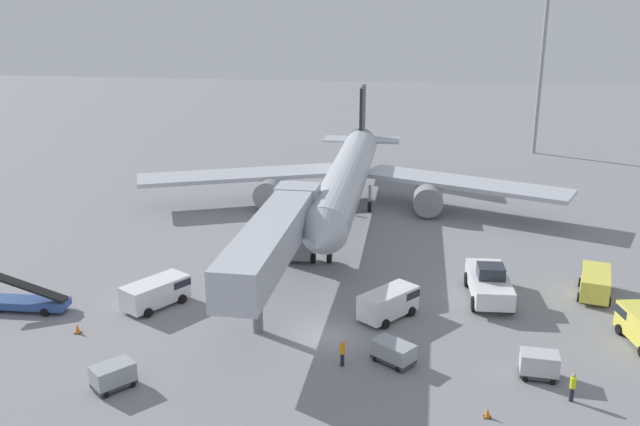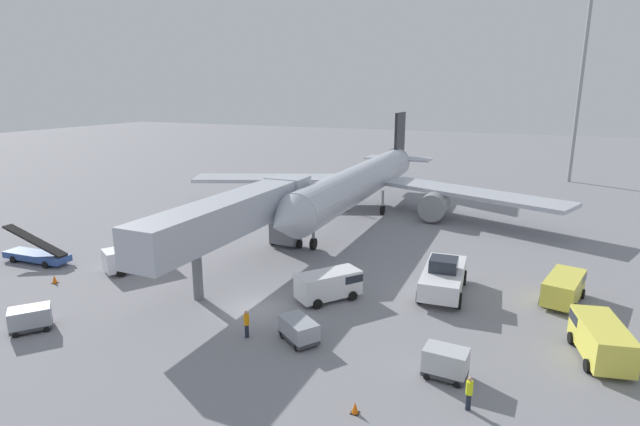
% 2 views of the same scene
% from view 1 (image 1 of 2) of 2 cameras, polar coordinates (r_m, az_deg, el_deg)
% --- Properties ---
extents(ground_plane, '(300.00, 300.00, 0.00)m').
position_cam_1_polar(ground_plane, '(45.07, 0.51, -10.34)').
color(ground_plane, gray).
extents(airplane_at_gate, '(45.51, 43.59, 11.07)m').
position_cam_1_polar(airplane_at_gate, '(69.75, 2.39, 3.11)').
color(airplane_at_gate, '#B7BCC6').
rests_on(airplane_at_gate, ground).
extents(jet_bridge, '(3.47, 20.58, 6.50)m').
position_cam_1_polar(jet_bridge, '(49.10, -3.68, -1.87)').
color(jet_bridge, '#B2B7C1').
rests_on(jet_bridge, ground).
extents(pushback_tug, '(3.30, 7.04, 2.76)m').
position_cam_1_polar(pushback_tug, '(51.32, 14.08, -5.74)').
color(pushback_tug, white).
rests_on(pushback_tug, ground).
extents(belt_loader_truck, '(6.21, 1.99, 3.01)m').
position_cam_1_polar(belt_loader_truck, '(52.60, -23.64, -6.78)').
color(belt_loader_truck, '#2D4C8E').
rests_on(belt_loader_truck, ground).
extents(service_van_near_left, '(4.23, 4.72, 2.01)m').
position_cam_1_polar(service_van_near_left, '(47.35, 5.90, -7.46)').
color(service_van_near_left, white).
rests_on(service_van_near_left, ground).
extents(service_van_mid_center, '(4.27, 5.21, 1.92)m').
position_cam_1_polar(service_van_mid_center, '(50.24, -13.58, -6.42)').
color(service_van_mid_center, white).
rests_on(service_van_mid_center, ground).
extents(service_van_far_left, '(3.02, 5.09, 1.88)m').
position_cam_1_polar(service_van_far_left, '(54.53, 22.21, -5.37)').
color(service_van_far_left, '#E5DB4C').
rests_on(service_van_far_left, ground).
extents(baggage_cart_mid_right, '(2.55, 2.67, 1.46)m').
position_cam_1_polar(baggage_cart_mid_right, '(40.94, -17.06, -12.95)').
color(baggage_cart_mid_right, '#38383D').
rests_on(baggage_cart_mid_right, ground).
extents(baggage_cart_far_center, '(2.24, 1.54, 1.58)m').
position_cam_1_polar(baggage_cart_far_center, '(42.14, 18.00, -12.03)').
color(baggage_cart_far_center, '#38383D').
rests_on(baggage_cart_far_center, ground).
extents(baggage_cart_rear_left, '(2.88, 2.61, 1.36)m').
position_cam_1_polar(baggage_cart_rear_left, '(41.92, 6.22, -11.54)').
color(baggage_cart_rear_left, '#38383D').
rests_on(baggage_cart_rear_left, ground).
extents(ground_crew_worker_foreground, '(0.45, 0.45, 1.72)m').
position_cam_1_polar(ground_crew_worker_foreground, '(41.34, 1.90, -11.65)').
color(ground_crew_worker_foreground, '#1E2333').
rests_on(ground_crew_worker_foreground, ground).
extents(ground_crew_worker_midground, '(0.44, 0.44, 1.69)m').
position_cam_1_polar(ground_crew_worker_midground, '(40.49, 20.53, -13.55)').
color(ground_crew_worker_midground, '#1E2333').
rests_on(ground_crew_worker_midground, ground).
extents(safety_cone_alpha, '(0.37, 0.37, 0.57)m').
position_cam_1_polar(safety_cone_alpha, '(38.12, 13.96, -16.04)').
color(safety_cone_alpha, black).
rests_on(safety_cone_alpha, ground).
extents(safety_cone_bravo, '(0.40, 0.40, 0.61)m').
position_cam_1_polar(safety_cone_bravo, '(54.78, -13.63, -5.32)').
color(safety_cone_bravo, black).
rests_on(safety_cone_bravo, ground).
extents(safety_cone_charlie, '(0.42, 0.42, 0.65)m').
position_cam_1_polar(safety_cone_charlie, '(48.06, -19.78, -9.17)').
color(safety_cone_charlie, black).
rests_on(safety_cone_charlie, ground).
extents(apron_light_mast, '(2.40, 2.40, 31.76)m').
position_cam_1_polar(apron_light_mast, '(101.44, 18.67, 16.68)').
color(apron_light_mast, '#93969B').
rests_on(apron_light_mast, ground).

